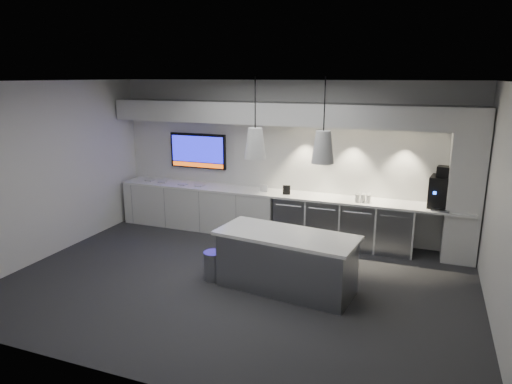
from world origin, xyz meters
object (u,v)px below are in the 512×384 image
at_px(bin, 214,265).
at_px(coffee_machine, 442,191).
at_px(wall_tv, 198,151).
at_px(island, 286,261).

xyz_separation_m(bin, coffee_machine, (3.23, 2.19, 0.97)).
xyz_separation_m(wall_tv, coffee_machine, (4.75, -0.25, -0.37)).
distance_m(wall_tv, bin, 3.16).
bearing_deg(wall_tv, coffee_machine, -2.98).
bearing_deg(coffee_machine, bin, -137.92).
height_order(bin, coffee_machine, coffee_machine).
relative_size(bin, coffee_machine, 0.62).
distance_m(wall_tv, island, 3.74).
relative_size(island, coffee_machine, 3.00).
distance_m(island, coffee_machine, 3.07).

